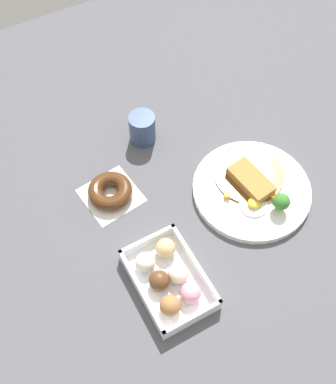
{
  "coord_description": "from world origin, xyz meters",
  "views": [
    {
      "loc": [
        -0.49,
        0.34,
        0.95
      ],
      "look_at": [
        0.01,
        0.06,
        0.03
      ],
      "focal_mm": 43.6,
      "sensor_mm": 36.0,
      "label": 1
    }
  ],
  "objects_px": {
    "coffee_mug": "(142,128)",
    "chocolate_ring_donut": "(110,191)",
    "donut_box": "(168,279)",
    "curry_plate": "(252,188)"
  },
  "relations": [
    {
      "from": "chocolate_ring_donut",
      "to": "coffee_mug",
      "type": "xyz_separation_m",
      "value": [
        0.12,
        -0.15,
        0.02
      ]
    },
    {
      "from": "chocolate_ring_donut",
      "to": "coffee_mug",
      "type": "relative_size",
      "value": 1.72
    },
    {
      "from": "curry_plate",
      "to": "chocolate_ring_donut",
      "type": "bearing_deg",
      "value": 63.11
    },
    {
      "from": "chocolate_ring_donut",
      "to": "coffee_mug",
      "type": "height_order",
      "value": "coffee_mug"
    },
    {
      "from": "coffee_mug",
      "to": "chocolate_ring_donut",
      "type": "bearing_deg",
      "value": 128.82
    },
    {
      "from": "curry_plate",
      "to": "donut_box",
      "type": "relative_size",
      "value": 1.38
    },
    {
      "from": "donut_box",
      "to": "curry_plate",
      "type": "bearing_deg",
      "value": -69.6
    },
    {
      "from": "curry_plate",
      "to": "donut_box",
      "type": "height_order",
      "value": "curry_plate"
    },
    {
      "from": "donut_box",
      "to": "coffee_mug",
      "type": "bearing_deg",
      "value": -19.37
    },
    {
      "from": "donut_box",
      "to": "chocolate_ring_donut",
      "type": "xyz_separation_m",
      "value": [
        0.26,
        0.01,
        -0.01
      ]
    }
  ]
}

